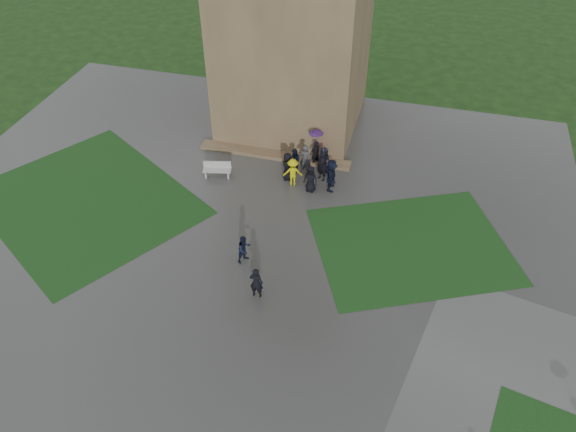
# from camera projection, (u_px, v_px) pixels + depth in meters

# --- Properties ---
(ground) EXTENTS (120.00, 120.00, 0.00)m
(ground) POSITION_uv_depth(u_px,v_px,m) (210.00, 287.00, 25.15)
(ground) COLOR black
(plaza) EXTENTS (34.00, 34.00, 0.02)m
(plaza) POSITION_uv_depth(u_px,v_px,m) (225.00, 256.00, 26.61)
(plaza) COLOR #353533
(plaza) RESTS_ON ground
(lawn_inset_left) EXTENTS (14.10, 13.46, 0.01)m
(lawn_inset_left) POSITION_uv_depth(u_px,v_px,m) (87.00, 201.00, 29.73)
(lawn_inset_left) COLOR #123512
(lawn_inset_left) RESTS_ON plaza
(lawn_inset_right) EXTENTS (11.12, 10.15, 0.01)m
(lawn_inset_right) POSITION_uv_depth(u_px,v_px,m) (412.00, 246.00, 27.14)
(lawn_inset_right) COLOR #123512
(lawn_inset_right) RESTS_ON plaza
(tower_plinth) EXTENTS (9.00, 0.80, 0.22)m
(tower_plinth) POSITION_uv_depth(u_px,v_px,m) (275.00, 155.00, 32.85)
(tower_plinth) COLOR brown
(tower_plinth) RESTS_ON plaza
(bench) EXTENTS (1.63, 0.83, 0.90)m
(bench) POSITION_uv_depth(u_px,v_px,m) (217.00, 169.00, 31.14)
(bench) COLOR #B0B0AB
(bench) RESTS_ON plaza
(visitor_cluster) EXTENTS (3.31, 3.27, 2.56)m
(visitor_cluster) POSITION_uv_depth(u_px,v_px,m) (314.00, 164.00, 30.49)
(visitor_cluster) COLOR black
(visitor_cluster) RESTS_ON plaza
(pedestrian_mid) EXTENTS (0.72, 0.83, 1.47)m
(pedestrian_mid) POSITION_uv_depth(u_px,v_px,m) (244.00, 249.00, 25.91)
(pedestrian_mid) COLOR black
(pedestrian_mid) RESTS_ON plaza
(pedestrian_near) EXTENTS (0.61, 0.41, 1.63)m
(pedestrian_near) POSITION_uv_depth(u_px,v_px,m) (256.00, 283.00, 24.21)
(pedestrian_near) COLOR black
(pedestrian_near) RESTS_ON plaza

